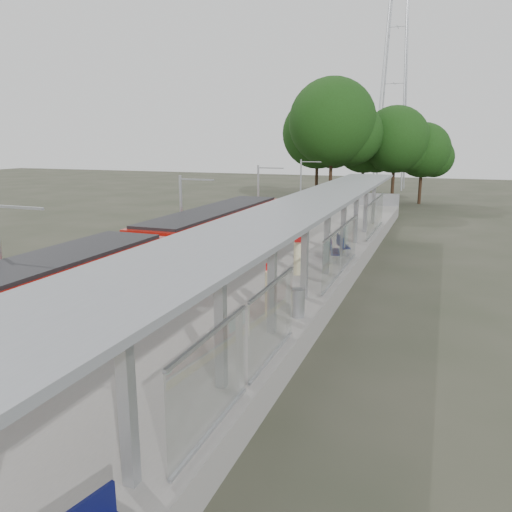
{
  "coord_description": "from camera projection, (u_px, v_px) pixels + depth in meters",
  "views": [
    {
      "loc": [
        7.0,
        -4.74,
        7.21
      ],
      "look_at": [
        -0.47,
        15.06,
        2.3
      ],
      "focal_mm": 35.0,
      "sensor_mm": 36.0,
      "label": 1
    }
  ],
  "objects": [
    {
      "name": "trackbed",
      "position": [
        220.0,
        269.0,
        28.1
      ],
      "size": [
        3.0,
        70.0,
        0.24
      ],
      "primitive_type": "cube",
      "color": "#59544C",
      "rests_on": "ground"
    },
    {
      "name": "platform",
      "position": [
        297.0,
        270.0,
        26.47
      ],
      "size": [
        6.0,
        50.0,
        1.0
      ],
      "primitive_type": "cube",
      "color": "gray",
      "rests_on": "ground"
    },
    {
      "name": "tactile_strip",
      "position": [
        252.0,
        257.0,
        27.23
      ],
      "size": [
        0.6,
        50.0,
        0.02
      ],
      "primitive_type": "cube",
      "color": "gold",
      "rests_on": "platform"
    },
    {
      "name": "end_fence",
      "position": [
        368.0,
        199.0,
        48.96
      ],
      "size": [
        6.0,
        0.1,
        1.2
      ],
      "primitive_type": "cube",
      "color": "#9EA0A5",
      "rests_on": "platform"
    },
    {
      "name": "train",
      "position": [
        144.0,
        267.0,
        20.79
      ],
      "size": [
        2.74,
        27.6,
        3.62
      ],
      "color": "black",
      "rests_on": "ground"
    },
    {
      "name": "canopy",
      "position": [
        310.0,
        212.0,
        21.6
      ],
      "size": [
        3.27,
        38.0,
        3.66
      ],
      "color": "#9EA0A5",
      "rests_on": "platform"
    },
    {
      "name": "pylon",
      "position": [
        396.0,
        55.0,
        70.93
      ],
      "size": [
        8.0,
        4.0,
        38.0
      ],
      "primitive_type": null,
      "color": "#9EA0A5",
      "rests_on": "ground"
    },
    {
      "name": "tree_cluster",
      "position": [
        354.0,
        134.0,
        55.72
      ],
      "size": [
        18.74,
        15.03,
        13.78
      ],
      "color": "#382316",
      "rests_on": "ground"
    },
    {
      "name": "catenary_masts",
      "position": [
        183.0,
        221.0,
        27.15
      ],
      "size": [
        2.08,
        48.16,
        5.4
      ],
      "color": "#9EA0A5",
      "rests_on": "ground"
    },
    {
      "name": "bench_mid",
      "position": [
        333.0,
        250.0,
        26.34
      ],
      "size": [
        0.85,
        1.64,
        1.08
      ],
      "rotation": [
        0.0,
        0.0,
        0.24
      ],
      "color": "#111555",
      "rests_on": "platform"
    },
    {
      "name": "bench_far",
      "position": [
        342.0,
        244.0,
        27.89
      ],
      "size": [
        1.06,
        1.55,
        1.02
      ],
      "rotation": [
        0.0,
        0.0,
        0.43
      ],
      "color": "#111555",
      "rests_on": "platform"
    },
    {
      "name": "info_pillar_near",
      "position": [
        271.0,
        293.0,
        18.08
      ],
      "size": [
        0.43,
        0.43,
        1.91
      ],
      "rotation": [
        0.0,
        0.0,
        -0.08
      ],
      "color": "beige",
      "rests_on": "platform"
    },
    {
      "name": "info_pillar_far",
      "position": [
        298.0,
        258.0,
        23.5
      ],
      "size": [
        0.41,
        0.41,
        1.82
      ],
      "rotation": [
        0.0,
        0.0,
        0.15
      ],
      "color": "beige",
      "rests_on": "platform"
    },
    {
      "name": "litter_bin",
      "position": [
        298.0,
        303.0,
        17.92
      ],
      "size": [
        0.56,
        0.56,
        1.03
      ],
      "primitive_type": "cylinder",
      "rotation": [
        0.0,
        0.0,
        0.12
      ],
      "color": "#9EA0A5",
      "rests_on": "platform"
    }
  ]
}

